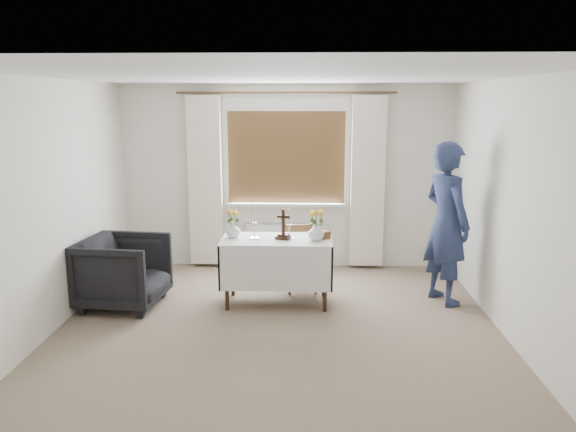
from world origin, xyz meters
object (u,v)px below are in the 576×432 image
object	(u,v)px
wooden_cross	(283,224)
flower_vase_right	(316,232)
armchair	(124,272)
altar_table	(277,271)
flower_vase_left	(233,230)
wooden_chair	(301,258)
person	(446,223)

from	to	relation	value
wooden_cross	flower_vase_right	bearing A→B (deg)	11.49
armchair	flower_vase_right	distance (m)	2.20
altar_table	flower_vase_left	xyz separation A→B (m)	(-0.50, 0.04, 0.47)
flower_vase_left	armchair	bearing A→B (deg)	-171.48
flower_vase_left	wooden_chair	bearing A→B (deg)	29.57
wooden_cross	altar_table	bearing A→B (deg)	-170.44
person	armchair	bearing A→B (deg)	69.59
altar_table	flower_vase_right	bearing A→B (deg)	-7.79
wooden_cross	armchair	bearing A→B (deg)	-157.06
altar_table	armchair	size ratio (longest dim) A/B	1.41
altar_table	flower_vase_left	size ratio (longest dim) A/B	7.11
person	wooden_cross	distance (m)	1.84
altar_table	flower_vase_right	distance (m)	0.65
flower_vase_left	flower_vase_right	world-z (taller)	flower_vase_right
altar_table	wooden_chair	bearing A→B (deg)	61.23
flower_vase_right	armchair	bearing A→B (deg)	-177.94
flower_vase_right	altar_table	bearing A→B (deg)	172.21
wooden_cross	flower_vase_left	world-z (taller)	wooden_cross
flower_vase_right	wooden_cross	bearing A→B (deg)	172.54
person	wooden_cross	world-z (taller)	person
wooden_cross	wooden_chair	bearing A→B (deg)	87.97
armchair	flower_vase_left	size ratio (longest dim) A/B	5.03
armchair	flower_vase_left	world-z (taller)	flower_vase_left
flower_vase_left	altar_table	bearing A→B (deg)	-5.15
person	flower_vase_left	bearing A→B (deg)	67.47
altar_table	wooden_cross	bearing A→B (deg)	-9.39
person	wooden_cross	bearing A→B (deg)	69.94
wooden_chair	wooden_cross	world-z (taller)	wooden_cross
flower_vase_left	wooden_cross	bearing A→B (deg)	-5.70
altar_table	flower_vase_right	size ratio (longest dim) A/B	6.50
altar_table	armchair	bearing A→B (deg)	-175.43
flower_vase_left	flower_vase_right	size ratio (longest dim) A/B	0.91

